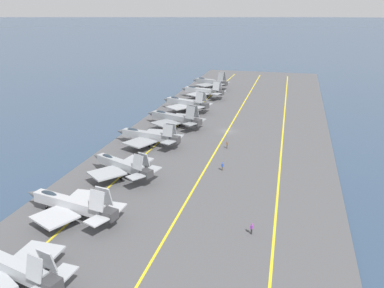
{
  "coord_description": "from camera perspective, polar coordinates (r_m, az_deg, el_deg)",
  "views": [
    {
      "loc": [
        -98.52,
        -15.82,
        31.26
      ],
      "look_at": [
        -19.11,
        4.49,
        2.9
      ],
      "focal_mm": 38.0,
      "sensor_mm": 36.0,
      "label": 1
    }
  ],
  "objects": [
    {
      "name": "crew_brown_vest",
      "position": [
        91.48,
        4.96,
        -0.05
      ],
      "size": [
        0.36,
        0.44,
        1.8
      ],
      "color": "#4C473D",
      "rests_on": "carrier_deck"
    },
    {
      "name": "parked_jet_fifth",
      "position": [
        107.19,
        -2.56,
        3.69
      ],
      "size": [
        13.99,
        17.44,
        6.58
      ],
      "color": "gray",
      "rests_on": "carrier_deck"
    },
    {
      "name": "parked_jet_third",
      "position": [
        76.55,
        -9.82,
        -2.93
      ],
      "size": [
        13.48,
        15.51,
        5.93
      ],
      "color": "#93999E",
      "rests_on": "carrier_deck"
    },
    {
      "name": "parked_jet_eighth",
      "position": [
        156.13,
        2.55,
        8.71
      ],
      "size": [
        13.83,
        15.25,
        6.96
      ],
      "color": "gray",
      "rests_on": "carrier_deck"
    },
    {
      "name": "deck_stripe_edge_line",
      "position": [
        107.42,
        -2.33,
        2.38
      ],
      "size": [
        178.23,
        4.81,
        0.01
      ],
      "primitive_type": "cube",
      "rotation": [
        0.0,
        0.0,
        -0.02
      ],
      "color": "yellow",
      "rests_on": "carrier_deck"
    },
    {
      "name": "carrier_deck",
      "position": [
        104.5,
        4.99,
        1.72
      ],
      "size": [
        198.08,
        50.44,
        0.4
      ],
      "primitive_type": "cube",
      "color": "#4C4C4F",
      "rests_on": "ground"
    },
    {
      "name": "parked_jet_fourth",
      "position": [
        93.27,
        -6.17,
        1.18
      ],
      "size": [
        14.03,
        16.58,
        5.84
      ],
      "color": "gray",
      "rests_on": "carrier_deck"
    },
    {
      "name": "parked_jet_seventh",
      "position": [
        140.58,
        1.49,
        7.47
      ],
      "size": [
        14.05,
        16.41,
        6.34
      ],
      "color": "#93999E",
      "rests_on": "carrier_deck"
    },
    {
      "name": "deck_stripe_foul_line",
      "position": [
        103.25,
        12.6,
        1.22
      ],
      "size": [
        178.25,
        3.43,
        0.01
      ],
      "primitive_type": "cube",
      "rotation": [
        0.0,
        0.0,
        0.02
      ],
      "color": "yellow",
      "rests_on": "carrier_deck"
    },
    {
      "name": "crew_blue_vest",
      "position": [
        79.39,
        4.31,
        -3.1
      ],
      "size": [
        0.45,
        0.4,
        1.73
      ],
      "color": "#4C473D",
      "rests_on": "carrier_deck"
    },
    {
      "name": "parked_jet_sixth",
      "position": [
        123.06,
        -0.91,
        5.81
      ],
      "size": [
        14.04,
        16.52,
        6.63
      ],
      "color": "#93999E",
      "rests_on": "carrier_deck"
    },
    {
      "name": "ground_plane",
      "position": [
        104.56,
        4.99,
        1.62
      ],
      "size": [
        2000.0,
        2000.0,
        0.0
      ],
      "primitive_type": "plane",
      "color": "#2D425B"
    },
    {
      "name": "deck_stripe_centerline",
      "position": [
        104.44,
        4.99,
        1.83
      ],
      "size": [
        178.27,
        0.36,
        0.01
      ],
      "primitive_type": "cube",
      "color": "yellow",
      "rests_on": "carrier_deck"
    },
    {
      "name": "parked_jet_nearest",
      "position": [
        52.62,
        -24.03,
        -15.48
      ],
      "size": [
        12.77,
        15.67,
        5.97
      ],
      "color": "#9EA3A8",
      "rests_on": "carrier_deck"
    },
    {
      "name": "parked_jet_second",
      "position": [
        64.39,
        -16.62,
        -8.08
      ],
      "size": [
        12.75,
        17.29,
        6.08
      ],
      "color": "#A8AAAF",
      "rests_on": "carrier_deck"
    },
    {
      "name": "crew_purple_vest",
      "position": [
        59.01,
        8.37,
        -11.6
      ],
      "size": [
        0.44,
        0.37,
        1.72
      ],
      "color": "#232328",
      "rests_on": "carrier_deck"
    }
  ]
}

